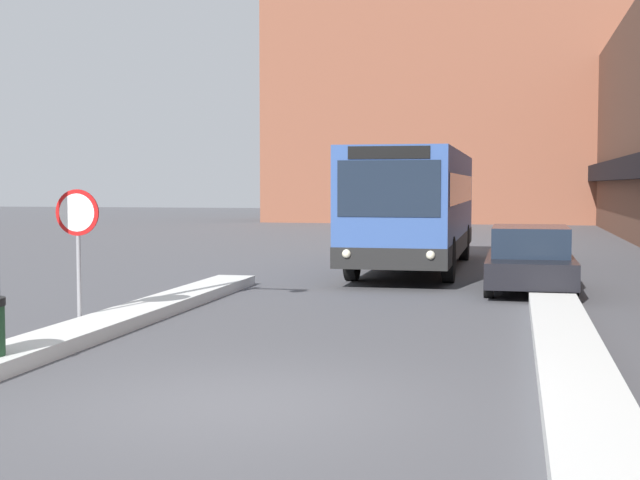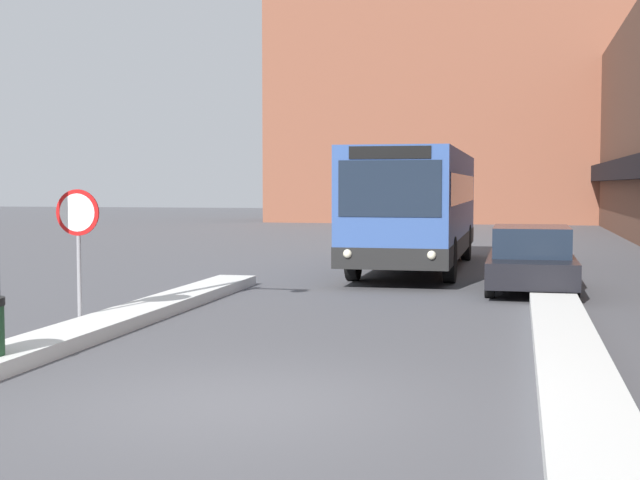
# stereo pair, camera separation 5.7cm
# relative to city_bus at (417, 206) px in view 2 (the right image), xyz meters

# --- Properties ---
(ground_plane) EXTENTS (160.00, 160.00, 0.00)m
(ground_plane) POSITION_rel_city_bus_xyz_m (-0.12, -15.85, -1.78)
(ground_plane) COLOR #515156
(building_backdrop_far) EXTENTS (26.00, 8.00, 15.87)m
(building_backdrop_far) POSITION_rel_city_bus_xyz_m (-0.12, 33.52, 6.15)
(building_backdrop_far) COLOR brown
(building_backdrop_far) RESTS_ON ground_plane
(snow_bank_left) EXTENTS (0.90, 17.09, 0.22)m
(snow_bank_left) POSITION_rel_city_bus_xyz_m (-3.72, -13.28, -1.67)
(snow_bank_left) COLOR silver
(snow_bank_left) RESTS_ON ground_plane
(snow_bank_right) EXTENTS (0.90, 12.96, 0.24)m
(snow_bank_right) POSITION_rel_city_bus_xyz_m (3.48, -13.46, -1.66)
(snow_bank_right) COLOR silver
(snow_bank_right) RESTS_ON ground_plane
(city_bus) EXTENTS (2.65, 10.87, 3.26)m
(city_bus) POSITION_rel_city_bus_xyz_m (0.00, 0.00, 0.00)
(city_bus) COLOR #335193
(city_bus) RESTS_ON ground_plane
(parked_car_front) EXTENTS (1.91, 4.55, 1.44)m
(parked_car_front) POSITION_rel_city_bus_xyz_m (3.08, -4.57, -1.06)
(parked_car_front) COLOR black
(parked_car_front) RESTS_ON ground_plane
(stop_sign) EXTENTS (0.76, 0.08, 2.29)m
(stop_sign) POSITION_rel_city_bus_xyz_m (-4.26, -11.56, -0.12)
(stop_sign) COLOR gray
(stop_sign) RESTS_ON ground_plane
(street_lamp) EXTENTS (1.46, 0.36, 5.54)m
(street_lamp) POSITION_rel_city_bus_xyz_m (-4.52, -13.07, 1.71)
(street_lamp) COLOR black
(street_lamp) RESTS_ON ground_plane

